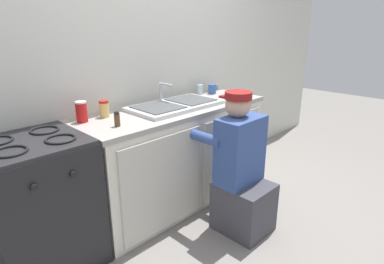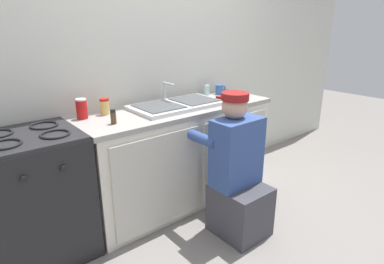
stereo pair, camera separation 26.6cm
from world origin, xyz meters
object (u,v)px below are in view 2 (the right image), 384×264
at_px(plumber_person, 237,177).
at_px(cell_phone, 240,98).
at_px(stove_range, 37,197).
at_px(soda_cup_red, 82,109).
at_px(spice_bottle_pepper, 113,117).
at_px(sink_double_basin, 177,104).
at_px(coffee_mug, 220,89).
at_px(water_glass, 207,90).
at_px(condiment_jar, 105,106).

relative_size(plumber_person, cell_phone, 7.89).
bearing_deg(stove_range, soda_cup_red, 20.19).
bearing_deg(stove_range, spice_bottle_pepper, -11.47).
relative_size(sink_double_basin, spice_bottle_pepper, 7.62).
xyz_separation_m(soda_cup_red, coffee_mug, (1.41, -0.02, -0.03)).
bearing_deg(soda_cup_red, water_glass, 1.72).
height_order(stove_range, condiment_jar, condiment_jar).
xyz_separation_m(condiment_jar, spice_bottle_pepper, (-0.06, -0.27, -0.01)).
xyz_separation_m(sink_double_basin, condiment_jar, (-0.59, 0.16, 0.05)).
height_order(sink_double_basin, coffee_mug, sink_double_basin).
bearing_deg(sink_double_basin, coffee_mug, 12.33).
relative_size(sink_double_basin, soda_cup_red, 5.26).
distance_m(plumber_person, water_glass, 1.09).
distance_m(sink_double_basin, cell_phone, 0.67).
relative_size(water_glass, condiment_jar, 0.78).
xyz_separation_m(sink_double_basin, plumber_person, (0.06, -0.68, -0.45)).
height_order(soda_cup_red, coffee_mug, soda_cup_red).
height_order(stove_range, water_glass, water_glass).
relative_size(water_glass, coffee_mug, 0.79).
bearing_deg(soda_cup_red, sink_double_basin, -11.42).
height_order(coffee_mug, cell_phone, coffee_mug).
distance_m(stove_range, plumber_person, 1.43).
distance_m(plumber_person, spice_bottle_pepper, 1.02).
bearing_deg(coffee_mug, stove_range, -175.57).
distance_m(sink_double_basin, condiment_jar, 0.61).
height_order(water_glass, spice_bottle_pepper, spice_bottle_pepper).
xyz_separation_m(water_glass, soda_cup_red, (-1.28, -0.04, 0.03)).
height_order(stove_range, plumber_person, plumber_person).
distance_m(stove_range, water_glass, 1.79).
bearing_deg(spice_bottle_pepper, coffee_mug, 11.14).
bearing_deg(cell_phone, plumber_person, -137.19).
xyz_separation_m(stove_range, spice_bottle_pepper, (0.55, -0.11, 0.49)).
bearing_deg(water_glass, sink_double_basin, -159.31).
relative_size(plumber_person, condiment_jar, 8.63).
relative_size(coffee_mug, condiment_jar, 0.98).
distance_m(stove_range, coffee_mug, 1.91).
xyz_separation_m(plumber_person, condiment_jar, (-0.65, 0.83, 0.50)).
height_order(plumber_person, spice_bottle_pepper, plumber_person).
relative_size(coffee_mug, cell_phone, 0.90).
height_order(coffee_mug, condiment_jar, condiment_jar).
height_order(condiment_jar, spice_bottle_pepper, condiment_jar).
bearing_deg(spice_bottle_pepper, water_glass, 14.83).
bearing_deg(stove_range, plumber_person, -28.18).
height_order(stove_range, cell_phone, stove_range).
xyz_separation_m(water_glass, spice_bottle_pepper, (-1.16, -0.31, 0.00)).
relative_size(soda_cup_red, coffee_mug, 1.21).
height_order(sink_double_basin, water_glass, sink_double_basin).
height_order(plumber_person, cell_phone, plumber_person).
bearing_deg(water_glass, coffee_mug, -22.57).
xyz_separation_m(plumber_person, spice_bottle_pepper, (-0.71, 0.56, 0.48)).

